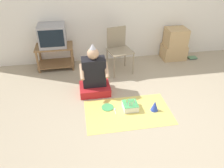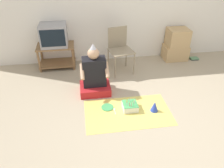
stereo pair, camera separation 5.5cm
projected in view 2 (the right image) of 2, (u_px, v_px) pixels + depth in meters
The scene contains 13 objects.
ground_plane at pixel (152, 123), 3.25m from camera, with size 16.00×16.00×0.00m, color tan.
wall_back at pixel (125, 0), 4.41m from camera, with size 6.40×0.06×2.55m.
tv_stand at pixel (57, 54), 4.56m from camera, with size 0.75×0.45×0.49m.
tv at pixel (54, 35), 4.33m from camera, with size 0.52×0.44×0.43m.
folding_chair at pixel (120, 47), 4.31m from camera, with size 0.53×0.51×0.89m.
cardboard_box_stack at pixel (176, 45), 4.85m from camera, with size 0.52×0.39×0.70m.
book_pile at pixel (194, 58), 5.00m from camera, with size 0.19×0.14×0.04m.
person_seated at pixel (95, 76), 3.77m from camera, with size 0.53×0.41×0.91m.
party_cloth at pixel (128, 112), 3.44m from camera, with size 1.35×0.79×0.01m.
birthday_cake at pixel (130, 106), 3.48m from camera, with size 0.23×0.23×0.18m.
party_hat_blue at pixel (155, 106), 3.43m from camera, with size 0.12×0.12×0.17m.
paper_plate at pixel (107, 107), 3.54m from camera, with size 0.19×0.19×0.01m.
plastic_spoon_near at pixel (115, 110), 3.48m from camera, with size 0.04×0.15×0.01m.
Camera 2 is at (-0.95, -2.29, 2.26)m, focal length 35.00 mm.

